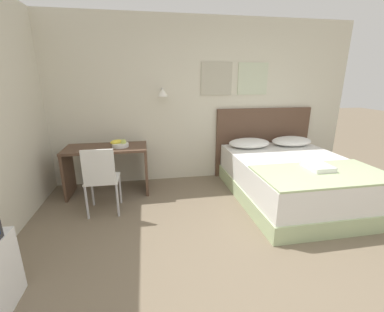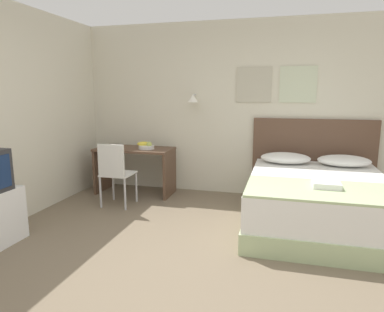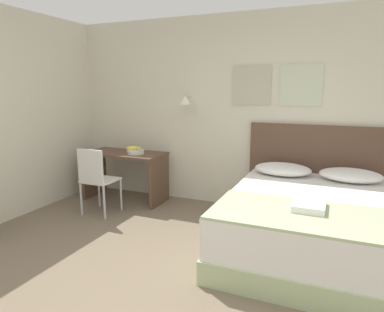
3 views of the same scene
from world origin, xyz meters
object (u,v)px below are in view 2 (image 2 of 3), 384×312
(fruit_bowl, at_px, (146,146))
(bed, at_px, (317,202))
(desk, at_px, (135,162))
(pillow_right, at_px, (344,161))
(pillow_left, at_px, (285,158))
(headboard, at_px, (312,160))
(folded_towel_near_foot, at_px, (326,183))
(throw_blanket, at_px, (325,191))
(desk_chair, at_px, (115,170))

(fruit_bowl, bearing_deg, bed, -15.04)
(desk, xyz_separation_m, fruit_bowl, (0.21, -0.03, 0.26))
(pillow_right, relative_size, fruit_bowl, 2.54)
(pillow_left, height_order, desk, pillow_left)
(headboard, height_order, folded_towel_near_foot, headboard)
(bed, relative_size, desk, 1.74)
(bed, height_order, desk, desk)
(bed, xyz_separation_m, pillow_right, (0.39, 0.76, 0.38))
(pillow_left, xyz_separation_m, fruit_bowl, (-2.08, -0.10, 0.10))
(headboard, relative_size, throw_blanket, 1.11)
(bed, distance_m, headboard, 1.11)
(bed, bearing_deg, throw_blanket, -90.00)
(desk_chair, bearing_deg, folded_towel_near_foot, -9.60)
(desk, bearing_deg, pillow_right, 1.27)
(headboard, relative_size, desk, 1.46)
(headboard, height_order, desk, headboard)
(headboard, bearing_deg, fruit_bowl, -170.66)
(pillow_right, relative_size, desk_chair, 0.77)
(bed, distance_m, folded_towel_near_foot, 0.58)
(fruit_bowl, bearing_deg, desk, 171.43)
(throw_blanket, bearing_deg, pillow_left, 105.76)
(pillow_left, xyz_separation_m, throw_blanket, (0.39, -1.36, -0.06))
(throw_blanket, distance_m, fruit_bowl, 2.78)
(folded_towel_near_foot, bearing_deg, throw_blanket, -99.38)
(pillow_right, height_order, folded_towel_near_foot, pillow_right)
(pillow_right, distance_m, desk, 3.07)
(bed, height_order, pillow_left, pillow_left)
(headboard, distance_m, throw_blanket, 1.67)
(throw_blanket, height_order, desk_chair, desk_chair)
(desk, relative_size, desk_chair, 1.32)
(folded_towel_near_foot, height_order, fruit_bowl, fruit_bowl)
(throw_blanket, distance_m, folded_towel_near_foot, 0.15)
(throw_blanket, xyz_separation_m, desk, (-2.68, 1.30, -0.10))
(throw_blanket, relative_size, fruit_bowl, 5.78)
(headboard, bearing_deg, bed, -90.00)
(headboard, bearing_deg, desk_chair, -158.08)
(pillow_left, height_order, folded_towel_near_foot, pillow_left)
(folded_towel_near_foot, relative_size, fruit_bowl, 1.32)
(bed, xyz_separation_m, pillow_left, (-0.39, 0.76, 0.38))
(pillow_right, distance_m, throw_blanket, 1.42)
(throw_blanket, relative_size, desk, 1.32)
(throw_blanket, relative_size, desk_chair, 1.74)
(headboard, relative_size, folded_towel_near_foot, 4.83)
(pillow_right, relative_size, folded_towel_near_foot, 1.92)
(desk, bearing_deg, headboard, 7.95)
(pillow_left, bearing_deg, bed, -63.19)
(bed, distance_m, fruit_bowl, 2.60)
(bed, bearing_deg, folded_towel_near_foot, -87.00)
(headboard, bearing_deg, throw_blanket, -90.00)
(fruit_bowl, bearing_deg, desk_chair, -106.40)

